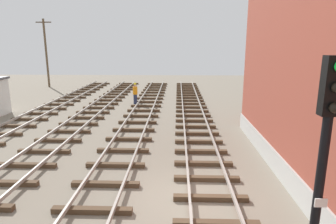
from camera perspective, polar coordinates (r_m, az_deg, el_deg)
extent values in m
plane|color=slate|center=(10.18, 3.65, -16.90)|extent=(80.00, 80.00, 0.00)
cube|color=#4C3826|center=(8.99, 9.45, -20.90)|extent=(2.50, 0.24, 0.18)
cube|color=#4C3826|center=(10.20, 8.39, -16.40)|extent=(2.50, 0.24, 0.18)
cube|color=#4C3826|center=(11.45, 7.59, -12.87)|extent=(2.50, 0.24, 0.18)
cube|color=#4C3826|center=(12.75, 6.97, -10.05)|extent=(2.50, 0.24, 0.18)
cube|color=#4C3826|center=(14.07, 6.47, -7.75)|extent=(2.50, 0.24, 0.18)
cube|color=#4C3826|center=(15.41, 6.06, -5.85)|extent=(2.50, 0.24, 0.18)
cube|color=#4C3826|center=(16.77, 5.72, -4.25)|extent=(2.50, 0.24, 0.18)
cube|color=#4C3826|center=(18.14, 5.43, -2.89)|extent=(2.50, 0.24, 0.18)
cube|color=#4C3826|center=(19.52, 5.18, -1.73)|extent=(2.50, 0.24, 0.18)
cube|color=#4C3826|center=(20.90, 4.97, -0.72)|extent=(2.50, 0.24, 0.18)
cube|color=#4C3826|center=(22.29, 4.78, 0.17)|extent=(2.50, 0.24, 0.18)
cube|color=#4C3826|center=(23.69, 4.62, 0.95)|extent=(2.50, 0.24, 0.18)
cube|color=#4C3826|center=(25.09, 4.47, 1.64)|extent=(2.50, 0.24, 0.18)
cube|color=#4C3826|center=(26.49, 4.34, 2.27)|extent=(2.50, 0.24, 0.18)
cube|color=#4C3826|center=(27.89, 4.22, 2.82)|extent=(2.50, 0.24, 0.18)
cube|color=#4C3826|center=(29.30, 4.11, 3.33)|extent=(2.50, 0.24, 0.18)
cube|color=#4C3826|center=(30.71, 4.02, 3.79)|extent=(2.50, 0.24, 0.18)
cube|color=#4C3826|center=(32.13, 3.93, 4.21)|extent=(2.50, 0.24, 0.18)
cube|color=#4C3826|center=(33.54, 3.85, 4.59)|extent=(2.50, 0.24, 0.18)
cube|color=#4C3826|center=(34.96, 3.77, 4.94)|extent=(2.50, 0.24, 0.18)
cube|color=#4C3826|center=(36.37, 3.70, 5.27)|extent=(2.50, 0.24, 0.18)
cube|color=#4C3826|center=(37.79, 3.64, 5.57)|extent=(2.50, 0.24, 0.18)
cube|color=#9E9389|center=(10.06, 4.18, -15.67)|extent=(0.08, 58.70, 0.14)
cube|color=#9E9389|center=(10.22, 12.58, -15.48)|extent=(0.08, 58.70, 0.14)
cube|color=#4C3826|center=(9.75, -14.71, -18.21)|extent=(2.50, 0.24, 0.18)
cube|color=#4C3826|center=(11.20, -12.17, -13.70)|extent=(2.50, 0.24, 0.18)
cube|color=#4C3826|center=(12.72, -10.29, -10.23)|extent=(2.50, 0.24, 0.18)
cube|color=#4C3826|center=(14.29, -8.84, -7.50)|extent=(2.50, 0.24, 0.18)
cube|color=#4C3826|center=(15.89, -7.70, -5.31)|extent=(2.50, 0.24, 0.18)
cube|color=#4C3826|center=(17.51, -6.77, -3.52)|extent=(2.50, 0.24, 0.18)
cube|color=#4C3826|center=(19.15, -6.01, -2.04)|extent=(2.50, 0.24, 0.18)
cube|color=#4C3826|center=(20.81, -5.37, -0.79)|extent=(2.50, 0.24, 0.18)
cube|color=#4C3826|center=(22.48, -4.82, 0.28)|extent=(2.50, 0.24, 0.18)
cube|color=#4C3826|center=(24.15, -4.35, 1.19)|extent=(2.50, 0.24, 0.18)
cube|color=#4C3826|center=(25.83, -3.94, 1.99)|extent=(2.50, 0.24, 0.18)
cube|color=#4C3826|center=(27.52, -3.58, 2.69)|extent=(2.50, 0.24, 0.18)
cube|color=#4C3826|center=(29.21, -3.26, 3.31)|extent=(2.50, 0.24, 0.18)
cube|color=#4C3826|center=(30.91, -2.97, 3.86)|extent=(2.50, 0.24, 0.18)
cube|color=#4C3826|center=(32.61, -2.72, 4.36)|extent=(2.50, 0.24, 0.18)
cube|color=#4C3826|center=(34.31, -2.49, 4.80)|extent=(2.50, 0.24, 0.18)
cube|color=#4C3826|center=(36.01, -2.28, 5.20)|extent=(2.50, 0.24, 0.18)
cube|color=#4C3826|center=(37.72, -2.09, 5.57)|extent=(2.50, 0.24, 0.18)
cube|color=#9E9389|center=(10.59, -17.27, -14.70)|extent=(0.08, 58.70, 0.14)
cube|color=#9E9389|center=(10.23, -9.35, -15.30)|extent=(0.08, 58.70, 0.14)
cube|color=#4C3826|center=(12.58, -29.43, -12.09)|extent=(2.50, 0.24, 0.18)
cube|color=#4C3826|center=(13.87, -25.96, -9.39)|extent=(2.50, 0.24, 0.18)
cube|color=#4C3826|center=(15.22, -23.14, -7.13)|extent=(2.50, 0.24, 0.18)
cube|color=#4C3826|center=(16.62, -20.81, -5.24)|extent=(2.50, 0.24, 0.18)
cube|color=#4C3826|center=(18.06, -18.85, -3.63)|extent=(2.50, 0.24, 0.18)
cube|color=#4C3826|center=(19.53, -17.20, -2.27)|extent=(2.50, 0.24, 0.18)
cube|color=#4C3826|center=(21.03, -15.77, -1.09)|extent=(2.50, 0.24, 0.18)
cube|color=#4C3826|center=(22.54, -14.54, -0.07)|extent=(2.50, 0.24, 0.18)
cube|color=#4C3826|center=(24.07, -13.47, 0.82)|extent=(2.50, 0.24, 0.18)
cube|color=#4C3826|center=(25.61, -12.52, 1.61)|extent=(2.50, 0.24, 0.18)
cube|color=#4C3826|center=(27.16, -11.69, 2.30)|extent=(2.50, 0.24, 0.18)
cube|color=#4C3826|center=(28.72, -10.94, 2.92)|extent=(2.50, 0.24, 0.18)
cube|color=#4C3826|center=(30.29, -10.26, 3.48)|extent=(2.50, 0.24, 0.18)
cube|color=#4C3826|center=(31.87, -9.66, 3.98)|extent=(2.50, 0.24, 0.18)
cube|color=#4C3826|center=(33.45, -9.11, 4.43)|extent=(2.50, 0.24, 0.18)
cube|color=#4C3826|center=(35.03, -8.61, 4.84)|extent=(2.50, 0.24, 0.18)
cube|color=#4C3826|center=(36.62, -8.15, 5.21)|extent=(2.50, 0.24, 0.18)
cube|color=#4C3826|center=(38.21, -7.73, 5.56)|extent=(2.50, 0.24, 0.18)
cube|color=#9E9389|center=(11.53, -28.49, -13.39)|extent=(0.08, 58.70, 0.14)
cube|color=#4C3826|center=(19.19, -30.07, -3.76)|extent=(2.50, 0.24, 0.18)
cube|color=#4C3826|center=(20.57, -27.66, -2.44)|extent=(2.50, 0.24, 0.18)
cube|color=#4C3826|center=(21.99, -25.55, -1.29)|extent=(2.50, 0.24, 0.18)
cube|color=#4C3826|center=(23.45, -23.71, -0.27)|extent=(2.50, 0.24, 0.18)
cube|color=#4C3826|center=(24.93, -22.08, 0.63)|extent=(2.50, 0.24, 0.18)
cube|color=#4C3826|center=(26.43, -20.64, 1.42)|extent=(2.50, 0.24, 0.18)
cube|color=#4C3826|center=(27.96, -19.35, 2.13)|extent=(2.50, 0.24, 0.18)
cube|color=#4C3826|center=(29.50, -18.20, 2.77)|extent=(2.50, 0.24, 0.18)
cube|color=#4C3826|center=(31.06, -17.16, 3.33)|extent=(2.50, 0.24, 0.18)
cube|color=#4C3826|center=(32.63, -16.21, 3.85)|extent=(2.50, 0.24, 0.18)
cube|color=#4C3826|center=(34.20, -15.36, 4.31)|extent=(2.50, 0.24, 0.18)
cube|color=#4C3826|center=(35.79, -14.58, 4.74)|extent=(2.50, 0.24, 0.18)
cube|color=#4C3826|center=(37.39, -13.86, 5.13)|extent=(2.50, 0.24, 0.18)
cube|color=#4C3826|center=(38.99, -13.20, 5.48)|extent=(2.50, 0.24, 0.18)
cylinder|color=black|center=(6.81, 27.14, -16.40)|extent=(0.18, 0.18, 3.81)
cube|color=black|center=(6.05, 29.57, 4.44)|extent=(0.36, 0.24, 1.10)
sphere|color=black|center=(5.95, 29.95, 0.68)|extent=(0.20, 0.20, 0.20)
cube|color=white|center=(6.61, 27.84, -15.51)|extent=(0.24, 0.03, 0.18)
cube|color=#B2B2AD|center=(10.51, 24.71, -14.37)|extent=(0.08, 18.28, 0.90)
cylinder|color=brown|center=(38.03, -22.80, 10.53)|extent=(0.24, 0.24, 7.98)
cube|color=#4C3D2D|center=(38.09, -23.30, 15.91)|extent=(1.80, 0.12, 0.12)
cylinder|color=#262D4C|center=(25.45, -6.43, 2.54)|extent=(0.32, 0.32, 0.85)
cylinder|color=orange|center=(25.32, -6.48, 4.20)|extent=(0.40, 0.40, 0.65)
sphere|color=tan|center=(25.25, -6.50, 5.20)|extent=(0.24, 0.24, 0.24)
sphere|color=yellow|center=(25.23, -6.51, 5.51)|extent=(0.22, 0.22, 0.22)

